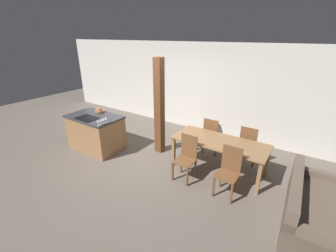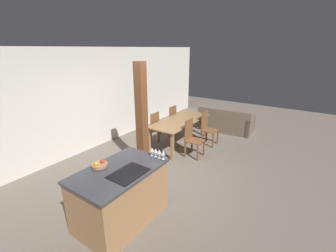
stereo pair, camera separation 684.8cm
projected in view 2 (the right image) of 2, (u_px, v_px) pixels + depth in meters
The scene contains 15 objects.
ground_plane at pixel (160, 176), 4.96m from camera, with size 16.00×16.00×0.00m, color #665B51.
wall_back at pixel (82, 102), 5.84m from camera, with size 11.20×0.08×2.70m.
kitchen_island at pixel (121, 195), 3.56m from camera, with size 1.42×0.90×0.93m.
fruit_bowl at pixel (100, 165), 3.46m from camera, with size 0.25×0.25×0.11m.
wine_glass_near at pixel (163, 153), 3.67m from camera, with size 0.06×0.06×0.15m.
wine_glass_middle at pixel (159, 152), 3.71m from camera, with size 0.06×0.06×0.15m.
wine_glass_far at pixel (156, 151), 3.75m from camera, with size 0.06×0.06×0.15m.
wine_glass_end at pixel (152, 150), 3.79m from camera, with size 0.06×0.06×0.15m.
dining_table at pixel (180, 123), 6.39m from camera, with size 2.06×0.87×0.73m.
dining_chair_near_left at pixel (192, 138), 5.73m from camera, with size 0.40×0.40×0.97m.
dining_chair_near_right at pixel (208, 128), 6.46m from camera, with size 0.40×0.40×0.97m.
dining_chair_far_left at pixel (152, 128), 6.43m from camera, with size 0.40×0.40×0.97m.
dining_chair_far_right at pixel (170, 120), 7.15m from camera, with size 0.40×0.40×0.97m.
couch at pixel (226, 122), 7.65m from camera, with size 1.00×1.78×0.80m.
timber_post at pixel (142, 118), 4.93m from camera, with size 0.20×0.20×2.42m.
Camera 2 is at (-3.48, -2.57, 2.67)m, focal length 24.00 mm.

